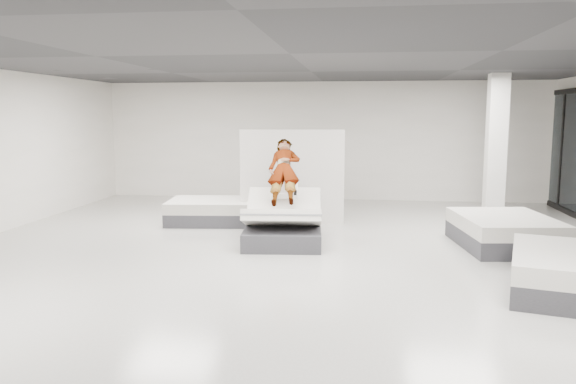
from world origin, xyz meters
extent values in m
plane|color=#B2B0A8|center=(0.00, 0.00, 0.00)|extent=(14.00, 14.00, 0.00)
plane|color=#262629|center=(0.00, 0.00, 3.20)|extent=(14.00, 14.00, 0.00)
cube|color=white|center=(0.00, 7.00, 1.60)|extent=(12.00, 0.04, 3.20)
cube|color=#35353A|center=(-0.32, 1.55, 0.16)|extent=(1.51, 1.92, 0.32)
cube|color=silver|center=(-0.35, 1.90, 0.62)|extent=(1.43, 1.00, 0.61)
cube|color=slate|center=(-0.35, 1.90, 0.62)|extent=(1.44, 0.94, 0.47)
cube|color=silver|center=(-0.28, 1.15, 0.54)|extent=(1.43, 1.04, 0.45)
cube|color=slate|center=(-0.28, 1.15, 0.54)|extent=(1.45, 1.01, 0.29)
cube|color=white|center=(-0.36, 2.06, 0.90)|extent=(0.53, 0.42, 0.29)
imported|color=slate|center=(-0.34, 1.85, 1.12)|extent=(0.72, 1.39, 1.52)
cube|color=black|center=(-0.09, 1.52, 0.93)|extent=(0.06, 0.15, 0.08)
cube|color=silver|center=(-0.38, 3.36, 1.00)|extent=(2.18, 0.51, 2.00)
cube|color=#35353A|center=(3.58, 1.72, 0.15)|extent=(1.76, 2.19, 0.30)
cube|color=silver|center=(3.58, 1.72, 0.43)|extent=(1.76, 2.19, 0.25)
cube|color=#35353A|center=(3.83, -0.88, 0.15)|extent=(1.97, 2.32, 0.30)
cube|color=silver|center=(3.83, -0.88, 0.42)|extent=(1.97, 2.32, 0.25)
cube|color=#35353A|center=(-2.12, 3.26, 0.14)|extent=(1.93, 1.53, 0.27)
cube|color=silver|center=(-2.12, 3.26, 0.38)|extent=(1.93, 1.53, 0.23)
cube|color=silver|center=(4.00, 4.50, 1.60)|extent=(0.40, 0.40, 3.20)
cube|color=black|center=(5.90, 6.00, 1.45)|extent=(0.09, 0.08, 2.80)
camera|label=1|loc=(1.08, -8.35, 2.31)|focal=35.00mm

